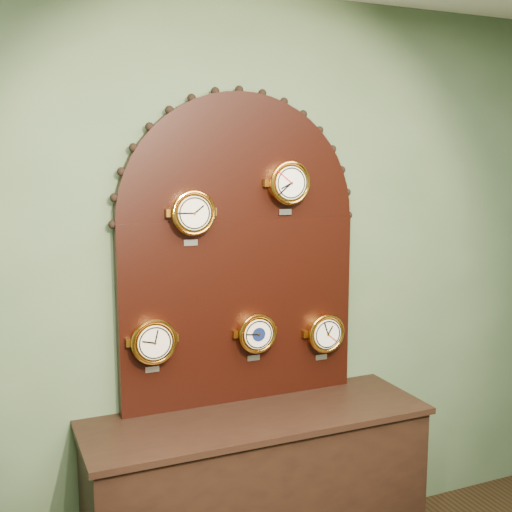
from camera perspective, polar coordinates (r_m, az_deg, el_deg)
name	(u,v)px	position (r m, az deg, el deg)	size (l,w,h in m)	color
wall_back	(236,285)	(3.16, -1.79, -2.60)	(4.00, 4.00, 0.00)	#455A3D
shop_counter	(258,499)	(3.27, 0.15, -20.92)	(1.60, 0.50, 0.80)	black
display_board	(240,241)	(3.08, -1.47, 1.36)	(1.26, 0.06, 1.53)	black
roman_clock	(192,213)	(2.91, -5.71, 3.87)	(0.21, 0.08, 0.26)	orange
arabic_clock	(288,183)	(3.09, 2.91, 6.55)	(0.21, 0.08, 0.26)	orange
hygrometer	(153,341)	(2.97, -9.17, -7.52)	(0.21, 0.08, 0.26)	orange
barometer	(256,333)	(3.13, 0.01, -6.89)	(0.20, 0.08, 0.25)	orange
tide_clock	(325,333)	(3.30, 6.16, -6.84)	(0.20, 0.08, 0.25)	orange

